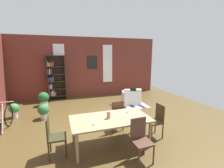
{
  "coord_description": "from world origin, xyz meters",
  "views": [
    {
      "loc": [
        -1.41,
        -4.85,
        2.34
      ],
      "look_at": [
        0.67,
        1.19,
        1.12
      ],
      "focal_mm": 25.15,
      "sensor_mm": 36.0,
      "label": 1
    }
  ],
  "objects_px": {
    "dining_chair_far_right": "(117,114)",
    "potted_plant_window": "(14,109)",
    "vase_on_table": "(109,115)",
    "armchair_white": "(131,97)",
    "dining_chair_head_left": "(54,135)",
    "dining_chair_near_right": "(140,138)",
    "potted_plant_corner": "(43,98)",
    "bookshelf_tall": "(55,78)",
    "potted_plant_by_shelf": "(43,110)",
    "dining_chair_head_right": "(156,119)",
    "bicycle_second": "(3,121)",
    "dining_table": "(110,121)"
  },
  "relations": [
    {
      "from": "dining_chair_far_right",
      "to": "potted_plant_window",
      "type": "relative_size",
      "value": 1.75
    },
    {
      "from": "vase_on_table",
      "to": "potted_plant_window",
      "type": "xyz_separation_m",
      "value": [
        -2.78,
        2.89,
        -0.52
      ]
    },
    {
      "from": "vase_on_table",
      "to": "armchair_white",
      "type": "relative_size",
      "value": 0.19
    },
    {
      "from": "dining_chair_head_left",
      "to": "dining_chair_near_right",
      "type": "xyz_separation_m",
      "value": [
        1.82,
        -0.76,
        0.0
      ]
    },
    {
      "from": "dining_chair_far_right",
      "to": "potted_plant_corner",
      "type": "bearing_deg",
      "value": 125.79
    },
    {
      "from": "bookshelf_tall",
      "to": "potted_plant_by_shelf",
      "type": "relative_size",
      "value": 4.15
    },
    {
      "from": "dining_chair_far_right",
      "to": "dining_chair_near_right",
      "type": "xyz_separation_m",
      "value": [
        -0.0,
        -1.51,
        0.0
      ]
    },
    {
      "from": "potted_plant_window",
      "to": "dining_chair_head_right",
      "type": "bearing_deg",
      "value": -34.5
    },
    {
      "from": "dining_chair_near_right",
      "to": "potted_plant_window",
      "type": "height_order",
      "value": "dining_chair_near_right"
    },
    {
      "from": "bookshelf_tall",
      "to": "armchair_white",
      "type": "distance_m",
      "value": 4.03
    },
    {
      "from": "dining_chair_far_right",
      "to": "bicycle_second",
      "type": "bearing_deg",
      "value": 164.25
    },
    {
      "from": "vase_on_table",
      "to": "dining_chair_head_left",
      "type": "distance_m",
      "value": 1.36
    },
    {
      "from": "dining_table",
      "to": "dining_chair_far_right",
      "type": "relative_size",
      "value": 2.1
    },
    {
      "from": "dining_chair_head_right",
      "to": "bookshelf_tall",
      "type": "distance_m",
      "value": 5.72
    },
    {
      "from": "dining_chair_near_right",
      "to": "dining_chair_head_left",
      "type": "bearing_deg",
      "value": 157.33
    },
    {
      "from": "dining_table",
      "to": "dining_chair_head_left",
      "type": "distance_m",
      "value": 1.38
    },
    {
      "from": "potted_plant_corner",
      "to": "potted_plant_by_shelf",
      "type": "bearing_deg",
      "value": -85.81
    },
    {
      "from": "dining_table",
      "to": "vase_on_table",
      "type": "height_order",
      "value": "vase_on_table"
    },
    {
      "from": "dining_table",
      "to": "dining_chair_near_right",
      "type": "distance_m",
      "value": 0.89
    },
    {
      "from": "vase_on_table",
      "to": "potted_plant_by_shelf",
      "type": "height_order",
      "value": "vase_on_table"
    },
    {
      "from": "bicycle_second",
      "to": "dining_chair_near_right",
      "type": "bearing_deg",
      "value": -36.52
    },
    {
      "from": "dining_chair_near_right",
      "to": "armchair_white",
      "type": "xyz_separation_m",
      "value": [
        1.64,
        3.84,
        -0.23
      ]
    },
    {
      "from": "potted_plant_window",
      "to": "vase_on_table",
      "type": "bearing_deg",
      "value": -46.11
    },
    {
      "from": "dining_chair_head_right",
      "to": "armchair_white",
      "type": "xyz_separation_m",
      "value": [
        0.72,
        3.08,
        -0.23
      ]
    },
    {
      "from": "bookshelf_tall",
      "to": "dining_table",
      "type": "bearing_deg",
      "value": -74.75
    },
    {
      "from": "dining_table",
      "to": "dining_chair_near_right",
      "type": "xyz_separation_m",
      "value": [
        0.45,
        -0.76,
        -0.16
      ]
    },
    {
      "from": "armchair_white",
      "to": "potted_plant_by_shelf",
      "type": "bearing_deg",
      "value": -170.24
    },
    {
      "from": "bicycle_second",
      "to": "dining_chair_far_right",
      "type": "bearing_deg",
      "value": -15.75
    },
    {
      "from": "dining_chair_near_right",
      "to": "vase_on_table",
      "type": "bearing_deg",
      "value": 123.33
    },
    {
      "from": "vase_on_table",
      "to": "dining_chair_far_right",
      "type": "xyz_separation_m",
      "value": [
        0.5,
        0.76,
        -0.32
      ]
    },
    {
      "from": "bookshelf_tall",
      "to": "potted_plant_window",
      "type": "height_order",
      "value": "bookshelf_tall"
    },
    {
      "from": "bicycle_second",
      "to": "vase_on_table",
      "type": "bearing_deg",
      "value": -31.05
    },
    {
      "from": "dining_chair_head_right",
      "to": "dining_chair_near_right",
      "type": "distance_m",
      "value": 1.2
    },
    {
      "from": "potted_plant_by_shelf",
      "to": "potted_plant_window",
      "type": "height_order",
      "value": "potted_plant_by_shelf"
    },
    {
      "from": "dining_chair_near_right",
      "to": "armchair_white",
      "type": "bearing_deg",
      "value": 66.83
    },
    {
      "from": "dining_chair_near_right",
      "to": "potted_plant_by_shelf",
      "type": "xyz_separation_m",
      "value": [
        -2.23,
        3.17,
        -0.2
      ]
    },
    {
      "from": "dining_table",
      "to": "potted_plant_window",
      "type": "bearing_deg",
      "value": 134.41
    },
    {
      "from": "dining_chair_near_right",
      "to": "bookshelf_tall",
      "type": "bearing_deg",
      "value": 107.45
    },
    {
      "from": "bicycle_second",
      "to": "potted_plant_window",
      "type": "relative_size",
      "value": 3.16
    },
    {
      "from": "potted_plant_by_shelf",
      "to": "potted_plant_window",
      "type": "relative_size",
      "value": 1.01
    },
    {
      "from": "dining_table",
      "to": "bicycle_second",
      "type": "height_order",
      "value": "bicycle_second"
    },
    {
      "from": "dining_table",
      "to": "potted_plant_by_shelf",
      "type": "xyz_separation_m",
      "value": [
        -1.78,
        2.42,
        -0.36
      ]
    },
    {
      "from": "bookshelf_tall",
      "to": "bicycle_second",
      "type": "bearing_deg",
      "value": -114.41
    },
    {
      "from": "dining_table",
      "to": "potted_plant_corner",
      "type": "xyz_separation_m",
      "value": [
        -1.9,
        4.02,
        -0.32
      ]
    },
    {
      "from": "dining_chair_head_right",
      "to": "bicycle_second",
      "type": "distance_m",
      "value": 4.56
    },
    {
      "from": "bookshelf_tall",
      "to": "bicycle_second",
      "type": "relative_size",
      "value": 1.33
    },
    {
      "from": "armchair_white",
      "to": "potted_plant_by_shelf",
      "type": "height_order",
      "value": "armchair_white"
    },
    {
      "from": "vase_on_table",
      "to": "dining_chair_head_right",
      "type": "xyz_separation_m",
      "value": [
        1.42,
        0.0,
        -0.32
      ]
    },
    {
      "from": "dining_table",
      "to": "dining_chair_head_right",
      "type": "distance_m",
      "value": 1.38
    },
    {
      "from": "bookshelf_tall",
      "to": "bicycle_second",
      "type": "distance_m",
      "value": 3.71
    }
  ]
}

